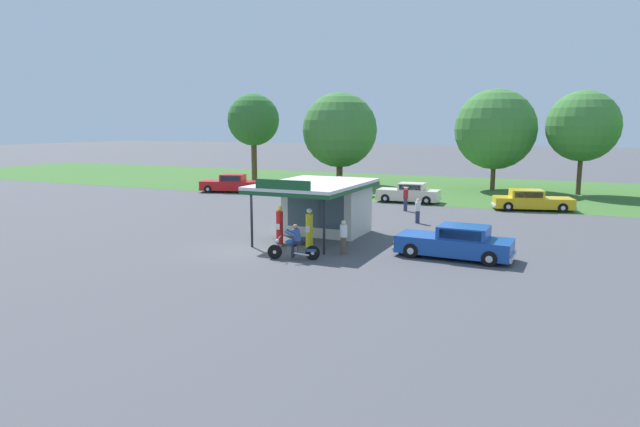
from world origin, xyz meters
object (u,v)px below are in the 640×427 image
(motorcycle_with_rider, at_px, (295,245))
(bystander_chatting_near_pumps, at_px, (406,198))
(parked_car_back_row_centre, at_px, (409,193))
(bystander_strolling_foreground, at_px, (418,210))
(bystander_leaning_by_kiosk, at_px, (344,236))
(featured_classic_sedan, at_px, (456,243))
(parked_car_back_row_left, at_px, (343,187))
(parked_car_second_row_spare, at_px, (531,201))
(parked_car_back_row_far_left, at_px, (230,184))
(gas_pump_offside, at_px, (309,230))
(gas_pump_nearside, at_px, (280,228))

(motorcycle_with_rider, relative_size, bystander_chatting_near_pumps, 1.34)
(parked_car_back_row_centre, xyz_separation_m, bystander_strolling_foreground, (2.90, -8.69, 0.09))
(bystander_strolling_foreground, height_order, bystander_leaning_by_kiosk, bystander_leaning_by_kiosk)
(featured_classic_sedan, relative_size, parked_car_back_row_left, 1.07)
(featured_classic_sedan, distance_m, parked_car_back_row_left, 22.25)
(parked_car_second_row_spare, distance_m, parked_car_back_row_left, 15.08)
(motorcycle_with_rider, relative_size, parked_car_back_row_centre, 0.46)
(motorcycle_with_rider, xyz_separation_m, featured_classic_sedan, (6.39, 3.22, 0.03))
(motorcycle_with_rider, xyz_separation_m, parked_car_back_row_far_left, (-16.54, 19.76, 0.06))
(featured_classic_sedan, height_order, parked_car_back_row_far_left, parked_car_back_row_far_left)
(parked_car_back_row_far_left, height_order, bystander_chatting_near_pumps, bystander_chatting_near_pumps)
(featured_classic_sedan, relative_size, parked_car_back_row_centre, 1.06)
(featured_classic_sedan, relative_size, bystander_leaning_by_kiosk, 3.32)
(gas_pump_offside, height_order, featured_classic_sedan, gas_pump_offside)
(parked_car_back_row_left, bearing_deg, featured_classic_sedan, -55.13)
(bystander_leaning_by_kiosk, bearing_deg, gas_pump_nearside, 175.05)
(parked_car_second_row_spare, xyz_separation_m, bystander_leaning_by_kiosk, (-7.05, -17.68, 0.17))
(bystander_chatting_near_pumps, xyz_separation_m, bystander_leaning_by_kiosk, (0.87, -13.64, -0.08))
(gas_pump_offside, distance_m, motorcycle_with_rider, 2.18)
(parked_car_back_row_far_left, distance_m, bystander_leaning_by_kiosk, 25.48)
(motorcycle_with_rider, xyz_separation_m, bystander_strolling_foreground, (2.67, 11.14, 0.13))
(parked_car_back_row_centre, relative_size, bystander_chatting_near_pumps, 2.93)
(motorcycle_with_rider, xyz_separation_m, parked_car_second_row_spare, (8.62, 19.52, 0.00))
(gas_pump_nearside, bearing_deg, featured_classic_sedan, 7.37)
(parked_car_back_row_left, bearing_deg, bystander_strolling_foreground, -48.96)
(motorcycle_with_rider, relative_size, parked_car_second_row_spare, 0.40)
(motorcycle_with_rider, distance_m, bystander_chatting_near_pumps, 15.50)
(parked_car_back_row_far_left, distance_m, bystander_strolling_foreground, 21.05)
(gas_pump_offside, relative_size, bystander_chatting_near_pumps, 1.18)
(motorcycle_with_rider, height_order, bystander_strolling_foreground, motorcycle_with_rider)
(featured_classic_sedan, bearing_deg, parked_car_second_row_spare, 82.20)
(parked_car_back_row_left, height_order, bystander_strolling_foreground, parked_car_back_row_left)
(gas_pump_nearside, relative_size, parked_car_back_row_far_left, 0.36)
(gas_pump_offside, height_order, parked_car_second_row_spare, gas_pump_offside)
(featured_classic_sedan, xyz_separation_m, parked_car_back_row_far_left, (-22.93, 16.54, 0.03))
(parked_car_second_row_spare, bearing_deg, bystander_chatting_near_pumps, -152.96)
(parked_car_second_row_spare, height_order, bystander_leaning_by_kiosk, bystander_leaning_by_kiosk)
(parked_car_back_row_left, height_order, bystander_leaning_by_kiosk, bystander_leaning_by_kiosk)
(parked_car_back_row_far_left, relative_size, bystander_chatting_near_pumps, 3.26)
(motorcycle_with_rider, bearing_deg, bystander_leaning_by_kiosk, 49.42)
(gas_pump_offside, xyz_separation_m, motorcycle_with_rider, (0.30, -2.14, -0.25))
(gas_pump_offside, bearing_deg, parked_car_back_row_centre, 89.77)
(motorcycle_with_rider, distance_m, parked_car_back_row_far_left, 25.77)
(featured_classic_sedan, height_order, parked_car_back_row_left, parked_car_back_row_left)
(gas_pump_offside, bearing_deg, gas_pump_nearside, -180.00)
(gas_pump_nearside, bearing_deg, parked_car_back_row_left, 102.88)
(featured_classic_sedan, bearing_deg, bystander_leaning_by_kiosk, -164.04)
(parked_car_back_row_centre, xyz_separation_m, bystander_chatting_near_pumps, (0.94, -4.35, 0.21))
(parked_car_second_row_spare, bearing_deg, gas_pump_nearside, -121.23)
(parked_car_back_row_centre, relative_size, parked_car_back_row_left, 1.00)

